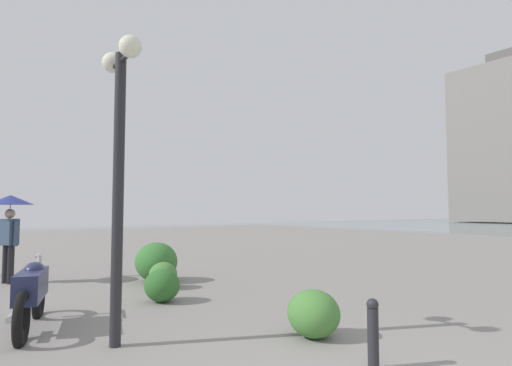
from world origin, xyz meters
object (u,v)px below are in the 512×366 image
motorcycle (31,293)px  bollard_near (373,332)px  pedestrian (10,214)px  bollard_mid (119,261)px  lamppost (119,141)px

motorcycle → bollard_near: size_ratio=2.86×
motorcycle → pedestrian: bearing=-1.8°
bollard_near → bollard_mid: 7.80m
lamppost → bollard_near: size_ratio=5.17×
motorcycle → bollard_near: (-3.85, -2.73, -0.11)m
lamppost → bollard_mid: lamppost is taller
bollard_near → lamppost: bearing=40.3°
bollard_mid → bollard_near: bearing=-178.5°
bollard_mid → pedestrian: bearing=79.0°
motorcycle → bollard_near: bearing=-144.6°
pedestrian → bollard_mid: (-0.47, -2.39, -1.23)m
lamppost → bollard_mid: 6.14m
motorcycle → pedestrian: (4.42, -0.14, 1.10)m
bollard_near → bollard_mid: bearing=1.5°
lamppost → motorcycle: lamppost is taller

